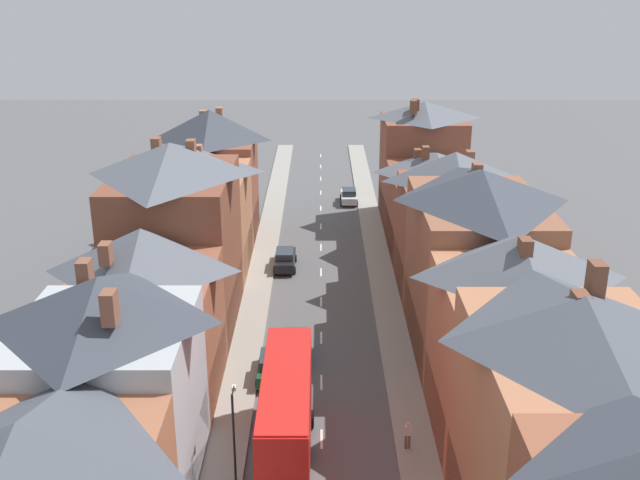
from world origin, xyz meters
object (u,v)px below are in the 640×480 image
(car_parked_right_a, at_px, (285,259))
(car_parked_left_b, at_px, (295,345))
(car_near_silver, at_px, (349,196))
(street_lamp, at_px, (234,433))
(pedestrian_mid_right, at_px, (408,434))
(double_decker_bus_lead, at_px, (287,417))
(car_parked_left_a, at_px, (273,366))

(car_parked_right_a, height_order, car_parked_left_b, car_parked_right_a)
(car_near_silver, bearing_deg, street_lamp, -98.69)
(car_parked_left_b, height_order, pedestrian_mid_right, pedestrian_mid_right)
(car_near_silver, xyz_separation_m, car_parked_right_a, (-6.20, -18.93, 0.03))
(car_parked_right_a, bearing_deg, double_decker_bus_lead, -87.27)
(double_decker_bus_lead, height_order, street_lamp, street_lamp)
(car_parked_left_a, bearing_deg, car_parked_left_b, 65.58)
(car_near_silver, xyz_separation_m, street_lamp, (-7.35, -48.09, 2.42))
(double_decker_bus_lead, relative_size, car_near_silver, 2.75)
(car_parked_right_a, distance_m, car_parked_left_b, 15.62)
(double_decker_bus_lead, distance_m, street_lamp, 3.22)
(car_parked_right_a, distance_m, pedestrian_mid_right, 27.13)
(double_decker_bus_lead, distance_m, pedestrian_mid_right, 6.75)
(double_decker_bus_lead, height_order, car_near_silver, double_decker_bus_lead)
(car_parked_left_a, bearing_deg, street_lamp, -96.12)
(car_parked_left_b, xyz_separation_m, pedestrian_mid_right, (6.41, -10.44, 0.21))
(double_decker_bus_lead, height_order, car_parked_left_b, double_decker_bus_lead)
(car_near_silver, relative_size, car_parked_right_a, 0.88)
(car_parked_left_a, relative_size, car_parked_right_a, 0.90)
(car_parked_left_b, bearing_deg, car_parked_right_a, 94.77)
(car_parked_left_b, distance_m, street_lamp, 14.03)
(car_near_silver, bearing_deg, car_parked_left_a, -99.42)
(double_decker_bus_lead, bearing_deg, car_near_silver, 83.91)
(car_parked_left_a, distance_m, car_parked_right_a, 18.43)
(car_parked_left_a, distance_m, street_lamp, 11.06)
(car_parked_left_b, height_order, street_lamp, street_lamp)
(car_parked_left_b, bearing_deg, car_parked_left_a, -114.42)
(car_parked_right_a, relative_size, pedestrian_mid_right, 2.79)
(pedestrian_mid_right, bearing_deg, car_parked_left_a, 135.50)
(double_decker_bus_lead, xyz_separation_m, car_near_silver, (4.91, 46.04, -2.00))
(car_parked_left_a, relative_size, car_parked_left_b, 0.95)
(car_parked_left_b, bearing_deg, pedestrian_mid_right, -58.45)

